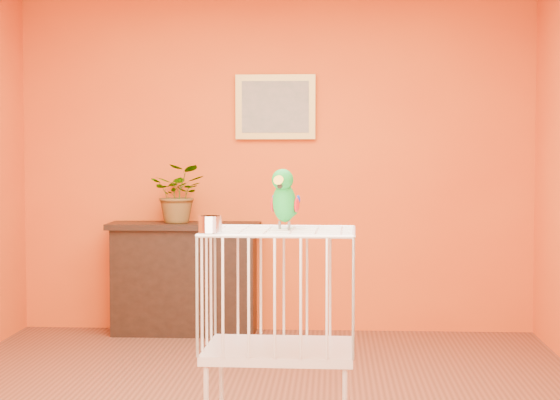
{
  "coord_description": "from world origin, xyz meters",
  "views": [
    {
      "loc": [
        0.45,
        -5.04,
        1.41
      ],
      "look_at": [
        0.2,
        -0.72,
        1.18
      ],
      "focal_mm": 60.0,
      "sensor_mm": 36.0,
      "label": 1
    }
  ],
  "objects": [
    {
      "name": "room_shell",
      "position": [
        0.0,
        0.0,
        1.58
      ],
      "size": [
        4.5,
        4.5,
        4.5
      ],
      "color": "#E45A15",
      "rests_on": "ground"
    },
    {
      "name": "feed_cup",
      "position": [
        -0.09,
        -0.99,
        1.09
      ],
      "size": [
        0.1,
        0.1,
        0.07
      ],
      "primitive_type": "cylinder",
      "color": "silver",
      "rests_on": "birdcage"
    },
    {
      "name": "framed_picture",
      "position": [
        0.0,
        2.22,
        1.75
      ],
      "size": [
        0.62,
        0.04,
        0.5
      ],
      "color": "#BA9842",
      "rests_on": "room_shell"
    },
    {
      "name": "parrot",
      "position": [
        0.23,
        -0.75,
        1.19
      ],
      "size": [
        0.15,
        0.26,
        0.28
      ],
      "rotation": [
        0.0,
        0.0,
        -0.22
      ],
      "color": "#59544C",
      "rests_on": "birdcage"
    },
    {
      "name": "console_cabinet",
      "position": [
        -0.69,
        2.05,
        0.43
      ],
      "size": [
        1.16,
        0.42,
        0.86
      ],
      "color": "black",
      "rests_on": "ground"
    },
    {
      "name": "birdcage",
      "position": [
        0.21,
        -0.79,
        0.54
      ],
      "size": [
        0.69,
        0.54,
        1.05
      ],
      "rotation": [
        0.0,
        0.0,
        -0.02
      ],
      "color": "beige",
      "rests_on": "ground"
    },
    {
      "name": "potted_plant",
      "position": [
        -0.73,
        2.08,
        1.03
      ],
      "size": [
        0.42,
        0.47,
        0.35
      ],
      "primitive_type": "imported",
      "rotation": [
        0.0,
        0.0,
        -0.04
      ],
      "color": "#26722D",
      "rests_on": "console_cabinet"
    }
  ]
}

